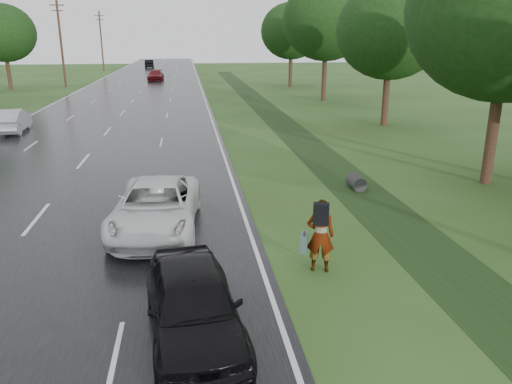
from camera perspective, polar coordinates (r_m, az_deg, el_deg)
The scene contains 18 objects.
road at distance 53.66m, azimuth -13.43°, elevation 10.74°, with size 14.00×180.00×0.04m, color black.
edge_stripe_east at distance 53.46m, azimuth -6.08°, elevation 11.11°, with size 0.12×180.00×0.01m, color silver.
edge_stripe_west at distance 54.71m, azimuth -20.59°, elevation 10.27°, with size 0.12×180.00×0.01m, color silver.
center_line at distance 53.66m, azimuth -13.43°, elevation 10.77°, with size 0.12×180.00×0.01m, color silver.
drainage_ditch at distance 28.18m, azimuth 5.63°, elevation 5.59°, with size 2.20×120.00×0.56m.
utility_pole_far at distance 64.71m, azimuth -21.40°, elevation 15.70°, with size 1.60×0.26×10.00m.
utility_pole_distant at distance 94.21m, azimuth -17.26°, elevation 16.24°, with size 1.60×0.26×10.00m.
tree_east_b at distance 21.76m, azimuth 27.02°, elevation 18.08°, with size 7.60×7.60×10.11m.
tree_east_c at distance 34.73m, azimuth 15.16°, elevation 17.43°, with size 7.00×7.00×9.29m.
tree_east_d at distance 47.89m, azimuth 8.05°, elevation 18.85°, with size 8.00×8.00×10.76m.
tree_east_f at distance 61.41m, azimuth 4.05°, elevation 17.86°, with size 7.20×7.20×9.62m.
tree_west_f at distance 64.26m, azimuth -26.94°, elevation 15.89°, with size 7.00×7.00×9.29m.
pedestrian at distance 12.62m, azimuth 7.27°, elevation -4.85°, with size 0.92×0.93×1.91m.
white_pickup at distance 15.44m, azimuth -11.36°, elevation -1.67°, with size 2.46×5.34×1.48m, color silver.
dark_sedan at distance 9.95m, azimuth -7.17°, elevation -12.58°, with size 1.74×4.33×1.48m, color black.
silver_sedan at distance 34.69m, azimuth -26.15°, elevation 7.35°, with size 1.54×4.41×1.45m, color #9A9BA2.
far_car_red at distance 70.92m, azimuth -11.39°, elevation 12.93°, with size 1.93×4.75×1.38m, color maroon.
far_car_dark at distance 100.96m, azimuth -12.08°, elevation 14.14°, with size 1.62×4.65×1.53m, color black.
Camera 1 is at (5.01, -8.13, 5.71)m, focal length 35.00 mm.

